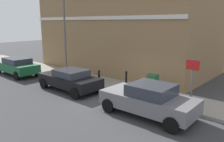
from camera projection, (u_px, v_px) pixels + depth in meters
ground at (119, 103)px, 11.55m from camera, size 80.00×80.00×0.00m
sidewalk at (74, 76)px, 16.88m from camera, size 2.33×30.00×0.15m
corner_building at (127, 24)px, 19.21m from camera, size 8.00×13.99×7.69m
car_grey at (149, 99)px, 9.82m from camera, size 2.02×4.22×1.45m
car_black at (70, 79)px, 13.50m from camera, size 1.90×4.20×1.30m
car_green at (17, 66)px, 17.45m from camera, size 1.81×4.30×1.36m
utility_cabinet at (152, 85)px, 12.24m from camera, size 0.46×0.61×1.15m
bollard_near_cabinet at (126, 79)px, 13.52m from camera, size 0.14×0.14×1.04m
bollard_far_kerb at (99, 78)px, 13.83m from camera, size 0.14×0.14×1.04m
street_sign at (192, 77)px, 9.99m from camera, size 0.08×0.60×2.30m
lamppost at (65, 32)px, 16.79m from camera, size 0.20×0.44×5.72m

